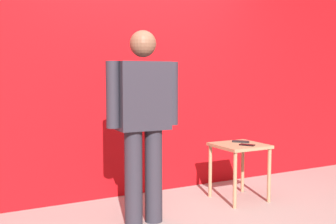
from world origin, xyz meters
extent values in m
cube|color=red|center=(0.00, 1.21, 1.37)|extent=(6.25, 0.12, 2.75)
cylinder|color=#2D2D38|center=(-0.49, 0.34, 0.40)|extent=(0.15, 0.15, 0.79)
cylinder|color=#2D2D38|center=(-0.31, 0.33, 0.40)|extent=(0.15, 0.15, 0.79)
cube|color=#2D2D38|center=(-0.40, 0.34, 1.07)|extent=(0.44, 0.23, 0.56)
cube|color=silver|center=(-0.40, 0.45, 1.10)|extent=(0.12, 0.02, 0.47)
cube|color=#384C99|center=(-0.40, 0.46, 1.09)|extent=(0.04, 0.01, 0.43)
cylinder|color=#2D2D38|center=(-0.66, 0.35, 1.09)|extent=(0.11, 0.11, 0.53)
cylinder|color=#2D2D38|center=(-0.14, 0.33, 1.09)|extent=(0.11, 0.11, 0.53)
sphere|color=brown|center=(-0.40, 0.34, 1.50)|extent=(0.22, 0.22, 0.22)
cube|color=tan|center=(0.72, 0.49, 0.55)|extent=(0.47, 0.47, 0.03)
cylinder|color=tan|center=(0.51, 0.29, 0.27)|extent=(0.04, 0.04, 0.53)
cylinder|color=tan|center=(0.92, 0.29, 0.27)|extent=(0.04, 0.04, 0.53)
cylinder|color=tan|center=(0.51, 0.70, 0.27)|extent=(0.04, 0.04, 0.53)
cylinder|color=tan|center=(0.92, 0.70, 0.27)|extent=(0.04, 0.04, 0.53)
cube|color=black|center=(0.73, 0.39, 0.57)|extent=(0.14, 0.16, 0.01)
cube|color=black|center=(0.78, 0.56, 0.57)|extent=(0.14, 0.16, 0.02)
camera|label=1|loc=(-1.82, -2.77, 1.25)|focal=44.39mm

